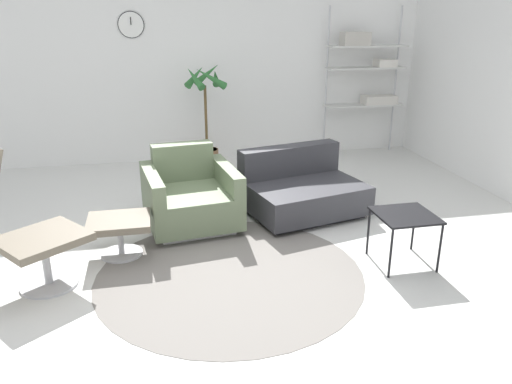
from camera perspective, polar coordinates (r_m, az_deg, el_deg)
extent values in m
plane|color=silver|center=(4.44, -3.66, -7.10)|extent=(12.00, 12.00, 0.00)
cube|color=white|center=(7.11, -7.73, 14.79)|extent=(12.00, 0.06, 2.80)
cylinder|color=black|center=(7.03, -14.10, 18.05)|extent=(0.34, 0.01, 0.34)
cylinder|color=white|center=(7.02, -14.10, 18.05)|extent=(0.32, 0.02, 0.32)
cube|color=black|center=(7.01, -14.13, 18.44)|extent=(0.01, 0.01, 0.10)
cylinder|color=slate|center=(4.12, -2.99, -9.35)|extent=(2.17, 2.17, 0.01)
cylinder|color=#BCBCC1|center=(4.28, -22.52, -9.65)|extent=(0.62, 0.62, 0.02)
cylinder|color=#BCBCC1|center=(4.20, -22.84, -7.55)|extent=(0.06, 0.06, 0.33)
cube|color=#6B6051|center=(4.12, -23.22, -4.99)|extent=(0.79, 0.78, 0.06)
cylinder|color=#BCBCC1|center=(4.57, -15.07, -6.81)|extent=(0.36, 0.36, 0.02)
cylinder|color=#BCBCC1|center=(4.51, -15.23, -5.21)|extent=(0.05, 0.05, 0.26)
cube|color=#6B6051|center=(4.45, -15.41, -3.33)|extent=(0.53, 0.45, 0.06)
cube|color=silver|center=(5.04, -7.30, -3.44)|extent=(0.79, 0.82, 0.06)
cube|color=#667556|center=(4.97, -7.39, -1.44)|extent=(0.73, 0.97, 0.32)
cube|color=#667556|center=(5.19, -8.42, 3.49)|extent=(0.63, 0.26, 0.38)
cube|color=#667556|center=(5.01, -3.35, 0.16)|extent=(0.24, 0.90, 0.52)
cube|color=#667556|center=(4.87, -11.66, -0.82)|extent=(0.24, 0.90, 0.52)
cube|color=black|center=(5.30, 5.48, -2.22)|extent=(1.18, 0.97, 0.05)
cube|color=#333338|center=(5.24, 5.54, -0.49)|extent=(1.32, 1.12, 0.29)
cube|color=#333338|center=(5.42, 3.83, 3.66)|extent=(1.16, 0.46, 0.32)
cube|color=black|center=(4.29, 16.71, -2.56)|extent=(0.47, 0.47, 0.02)
cylinder|color=black|center=(4.11, 15.14, -6.80)|extent=(0.02, 0.02, 0.43)
cylinder|color=black|center=(4.31, 20.27, -6.08)|extent=(0.02, 0.02, 0.43)
cylinder|color=black|center=(4.46, 12.72, -4.43)|extent=(0.02, 0.02, 0.43)
cylinder|color=black|center=(4.64, 17.56, -3.88)|extent=(0.02, 0.02, 0.43)
cylinder|color=brown|center=(6.85, -5.58, 3.84)|extent=(0.31, 0.31, 0.26)
cylinder|color=#382819|center=(6.81, -5.62, 4.81)|extent=(0.28, 0.28, 0.02)
cylinder|color=brown|center=(6.71, -5.74, 8.41)|extent=(0.04, 0.04, 0.85)
cone|color=#2D6B33|center=(6.62, -4.64, 12.91)|extent=(0.16, 0.35, 0.28)
cone|color=#2D6B33|center=(6.78, -5.63, 13.26)|extent=(0.38, 0.21, 0.33)
cone|color=#2D6B33|center=(6.73, -6.98, 12.99)|extent=(0.33, 0.33, 0.30)
cone|color=#2D6B33|center=(6.54, -7.02, 12.82)|extent=(0.27, 0.37, 0.30)
cone|color=#2D6B33|center=(6.45, -5.18, 12.87)|extent=(0.44, 0.23, 0.32)
cylinder|color=#BCBCC1|center=(7.40, 8.04, 12.23)|extent=(0.03, 0.03, 2.10)
cylinder|color=#BCBCC1|center=(7.82, 15.64, 12.12)|extent=(0.03, 0.03, 2.10)
cube|color=silver|center=(7.53, 12.14, 9.70)|extent=(1.13, 0.28, 0.02)
cube|color=silver|center=(7.46, 12.44, 13.68)|extent=(1.13, 0.28, 0.02)
cube|color=silver|center=(7.44, 12.61, 15.96)|extent=(1.13, 0.28, 0.02)
cube|color=beige|center=(7.61, 13.88, 10.21)|extent=(0.49, 0.24, 0.12)
cube|color=silver|center=(7.57, 14.55, 14.09)|extent=(0.27, 0.24, 0.10)
cube|color=#B7B2A8|center=(7.35, 11.27, 16.82)|extent=(0.38, 0.24, 0.18)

